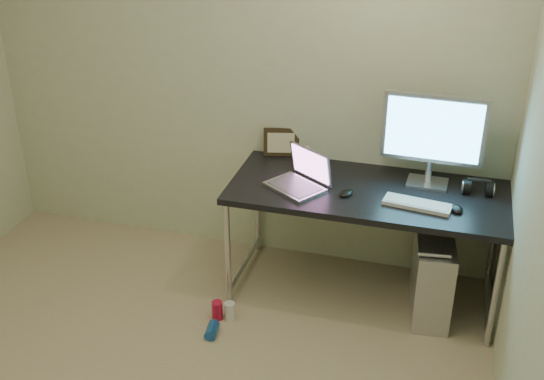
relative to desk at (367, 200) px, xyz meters
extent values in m
cube|color=beige|center=(-0.92, 0.36, 0.58)|extent=(3.50, 0.02, 2.50)
cube|color=black|center=(0.00, 0.00, 0.06)|extent=(1.67, 0.73, 0.04)
cylinder|color=silver|center=(-0.79, -0.32, -0.32)|extent=(0.04, 0.04, 0.71)
cylinder|color=silver|center=(-0.79, 0.32, -0.32)|extent=(0.04, 0.04, 0.71)
cylinder|color=silver|center=(0.79, -0.32, -0.32)|extent=(0.04, 0.04, 0.71)
cylinder|color=silver|center=(0.79, 0.32, -0.32)|extent=(0.04, 0.04, 0.71)
cylinder|color=silver|center=(-0.79, 0.00, -0.59)|extent=(0.04, 0.65, 0.04)
cylinder|color=silver|center=(0.79, 0.00, -0.59)|extent=(0.04, 0.65, 0.04)
cube|color=silver|center=(0.44, -0.09, -0.41)|extent=(0.28, 0.52, 0.52)
cylinder|color=silver|center=(0.44, -0.29, -0.13)|extent=(0.19, 0.05, 0.02)
cylinder|color=silver|center=(0.44, 0.12, -0.13)|extent=(0.19, 0.05, 0.02)
cylinder|color=black|center=(0.39, 0.31, -0.27)|extent=(0.01, 0.16, 0.69)
cylinder|color=black|center=(0.48, 0.29, -0.29)|extent=(0.02, 0.11, 0.71)
cylinder|color=#BD1338|center=(-0.80, -0.52, -0.61)|extent=(0.08, 0.08, 0.12)
cylinder|color=white|center=(-0.72, -0.50, -0.61)|extent=(0.07, 0.07, 0.12)
cylinder|color=#1B4F9E|center=(-0.78, -0.67, -0.64)|extent=(0.08, 0.13, 0.07)
cube|color=silver|center=(-0.43, -0.11, 0.08)|extent=(0.41, 0.38, 0.02)
cube|color=slate|center=(-0.43, -0.11, 0.09)|extent=(0.35, 0.32, 0.00)
cube|color=#9D9DA4|center=(-0.36, 0.00, 0.20)|extent=(0.30, 0.22, 0.21)
cube|color=#844E7D|center=(-0.36, 0.00, 0.20)|extent=(0.27, 0.19, 0.18)
cube|color=silver|center=(0.34, 0.17, 0.08)|extent=(0.25, 0.18, 0.02)
cylinder|color=silver|center=(0.34, 0.19, 0.16)|extent=(0.04, 0.04, 0.13)
cube|color=silver|center=(0.34, 0.18, 0.43)|extent=(0.61, 0.06, 0.42)
cube|color=#4EB6E8|center=(0.34, 0.16, 0.43)|extent=(0.55, 0.03, 0.36)
cube|color=silver|center=(0.31, -0.13, 0.09)|extent=(0.40, 0.18, 0.02)
ellipsoid|color=black|center=(0.52, -0.12, 0.09)|extent=(0.10, 0.13, 0.04)
ellipsoid|color=black|center=(-0.11, -0.10, 0.09)|extent=(0.10, 0.13, 0.04)
cylinder|color=black|center=(0.57, 0.13, 0.11)|extent=(0.05, 0.11, 0.11)
cylinder|color=black|center=(0.70, 0.13, 0.11)|extent=(0.05, 0.11, 0.11)
cube|color=black|center=(0.64, 0.13, 0.16)|extent=(0.14, 0.02, 0.01)
cube|color=black|center=(-0.63, 0.34, 0.17)|extent=(0.24, 0.12, 0.19)
cylinder|color=silver|center=(-0.44, 0.27, 0.12)|extent=(0.01, 0.01, 0.09)
cylinder|color=silver|center=(-0.44, 0.27, 0.17)|extent=(0.04, 0.03, 0.04)
camera|label=1|loc=(0.44, -3.66, 1.96)|focal=45.00mm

